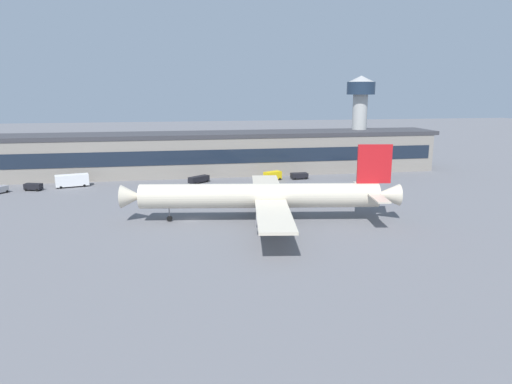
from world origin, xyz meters
The scene contains 11 objects.
ground_plane centered at (0.00, 0.00, 0.00)m, with size 600.00×600.00×0.00m, color slate.
terminal_building centered at (0.00, 52.57, 6.39)m, with size 159.65×16.17×12.74m.
airliner centered at (14.06, -2.93, 5.10)m, with size 55.08×47.56×15.21m.
control_tower centered at (57.52, 55.77, 18.84)m, with size 9.10×9.10×30.06m.
fuel_truck centered at (-30.27, 38.63, 1.88)m, with size 8.83×4.82×3.35m.
catering_truck centered at (51.76, 34.42, 2.29)m, with size 6.73×7.11×4.15m.
follow_me_car centered at (-39.36, 35.43, 1.09)m, with size 4.77×3.15×1.85m.
belt_loader centered at (3.30, 37.82, 1.15)m, with size 6.25×5.56×1.95m.
crew_van centered at (24.50, 38.19, 1.46)m, with size 5.63×4.35×2.55m.
pushback_tractor centered at (32.62, 38.93, 1.05)m, with size 4.94×2.87×1.75m.
baggage_tug centered at (-46.76, 33.39, 1.09)m, with size 3.84×4.05×1.85m.
Camera 1 is at (-3.28, -91.09, 25.62)m, focal length 32.74 mm.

